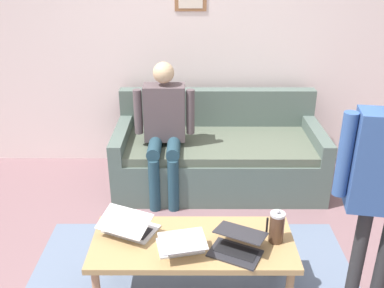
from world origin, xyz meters
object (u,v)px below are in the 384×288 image
at_px(couch, 218,155).
at_px(laptop_right, 181,244).
at_px(laptop_center, 237,246).
at_px(coffee_table, 193,247).
at_px(laptop_left, 129,226).
at_px(french_press, 277,227).
at_px(person_seated, 164,124).

distance_m(couch, laptop_right, 1.72).
distance_m(couch, laptop_center, 1.70).
height_order(coffee_table, laptop_right, laptop_right).
height_order(coffee_table, laptop_left, laptop_left).
height_order(coffee_table, french_press, french_press).
xyz_separation_m(couch, laptop_left, (0.67, 1.49, 0.20)).
xyz_separation_m(couch, laptop_center, (-0.02, 1.69, 0.20)).
xyz_separation_m(laptop_left, laptop_center, (-0.70, 0.20, -0.00)).
bearing_deg(laptop_left, french_press, 174.32).
relative_size(couch, person_seated, 1.55).
distance_m(coffee_table, laptop_center, 0.31).
bearing_deg(person_seated, french_press, 120.27).
bearing_deg(person_seated, couch, -155.97).
height_order(couch, laptop_center, couch).
height_order(laptop_left, laptop_center, laptop_left).
distance_m(french_press, person_seated, 1.58).
xyz_separation_m(laptop_left, french_press, (-0.96, 0.10, 0.06)).
relative_size(couch, laptop_center, 4.96).
xyz_separation_m(laptop_center, person_seated, (0.53, -1.46, 0.22)).
xyz_separation_m(coffee_table, laptop_right, (0.08, 0.09, 0.09)).
height_order(coffee_table, laptop_center, laptop_center).
distance_m(laptop_left, person_seated, 1.29).
bearing_deg(person_seated, laptop_right, 97.30).
relative_size(coffee_table, french_press, 5.48).
bearing_deg(laptop_center, person_seated, -69.98).
bearing_deg(couch, coffee_table, 81.10).
height_order(couch, laptop_left, couch).
bearing_deg(laptop_right, french_press, -171.52).
distance_m(coffee_table, laptop_left, 0.45).
bearing_deg(laptop_center, couch, -89.17).
bearing_deg(laptop_left, couch, -114.34).
bearing_deg(laptop_center, laptop_left, -16.21).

